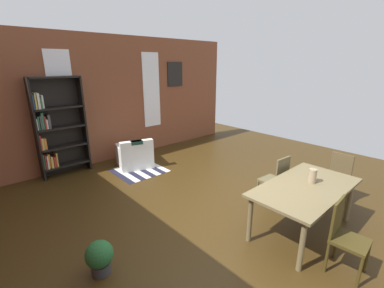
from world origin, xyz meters
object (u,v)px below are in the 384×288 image
object	(u,v)px
dining_table	(305,191)
dining_chair_far_right	(276,179)
dining_chair_near_left	(344,234)
vase_on_table	(312,176)
armchair_white	(135,156)
dining_chair_head_right	(337,177)
potted_plant_by_shelf	(99,257)
bookshelf_tall	(57,128)

from	to	relation	value
dining_table	dining_chair_far_right	distance (m)	0.84
dining_chair_near_left	vase_on_table	bearing A→B (deg)	49.88
dining_chair_far_right	armchair_white	size ratio (longest dim) A/B	0.96
dining_table	dining_chair_near_left	size ratio (longest dim) A/B	1.95
dining_table	dining_chair_head_right	xyz separation A→B (m)	(1.30, -0.00, -0.17)
dining_chair_head_right	potted_plant_by_shelf	distance (m)	4.22
dining_chair_far_right	armchair_white	xyz separation A→B (m)	(-0.96, 3.41, -0.23)
bookshelf_tall	dining_chair_head_right	bearing A→B (deg)	-55.05
dining_table	potted_plant_by_shelf	world-z (taller)	dining_table
dining_chair_near_left	dining_chair_far_right	size ratio (longest dim) A/B	1.00
vase_on_table	dining_chair_near_left	xyz separation A→B (m)	(-0.60, -0.72, -0.37)
vase_on_table	bookshelf_tall	world-z (taller)	bookshelf_tall
bookshelf_tall	potted_plant_by_shelf	bearing A→B (deg)	-99.98
bookshelf_tall	potted_plant_by_shelf	xyz separation A→B (m)	(-0.63, -3.59, -0.87)
dining_table	dining_chair_far_right	xyz separation A→B (m)	(0.41, 0.72, -0.17)
dining_chair_near_left	dining_chair_far_right	world-z (taller)	same
dining_chair_far_right	armchair_white	distance (m)	3.55
dining_table	dining_chair_near_left	xyz separation A→B (m)	(-0.42, -0.72, -0.17)
dining_chair_far_right	potted_plant_by_shelf	bearing A→B (deg)	170.35
dining_table	potted_plant_by_shelf	distance (m)	3.03
dining_table	dining_chair_far_right	bearing A→B (deg)	60.15
bookshelf_tall	potted_plant_by_shelf	world-z (taller)	bookshelf_tall
dining_chair_head_right	armchair_white	world-z (taller)	dining_chair_head_right
dining_chair_near_left	dining_chair_head_right	distance (m)	1.86
dining_chair_head_right	bookshelf_tall	xyz separation A→B (m)	(-3.39, 4.85, 0.61)
dining_chair_near_left	bookshelf_tall	size ratio (longest dim) A/B	0.42
dining_chair_head_right	armchair_white	distance (m)	4.53
dining_chair_far_right	potted_plant_by_shelf	size ratio (longest dim) A/B	2.09
vase_on_table	dining_chair_far_right	bearing A→B (deg)	72.34
dining_table	vase_on_table	bearing A→B (deg)	0.00
dining_table	dining_chair_near_left	world-z (taller)	dining_chair_near_left
dining_chair_far_right	dining_chair_head_right	distance (m)	1.14
vase_on_table	dining_chair_far_right	size ratio (longest dim) A/B	0.23
vase_on_table	bookshelf_tall	xyz separation A→B (m)	(-2.27, 4.84, 0.24)
armchair_white	bookshelf_tall	bearing A→B (deg)	155.10
dining_chair_near_left	bookshelf_tall	bearing A→B (deg)	106.71
dining_chair_near_left	armchair_white	distance (m)	4.85
dining_chair_far_right	bookshelf_tall	xyz separation A→B (m)	(-2.50, 4.13, 0.61)
armchair_white	dining_chair_near_left	bearing A→B (deg)	-88.44
dining_chair_head_right	dining_chair_near_left	bearing A→B (deg)	-157.48
vase_on_table	potted_plant_by_shelf	distance (m)	3.22
potted_plant_by_shelf	vase_on_table	bearing A→B (deg)	-23.27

